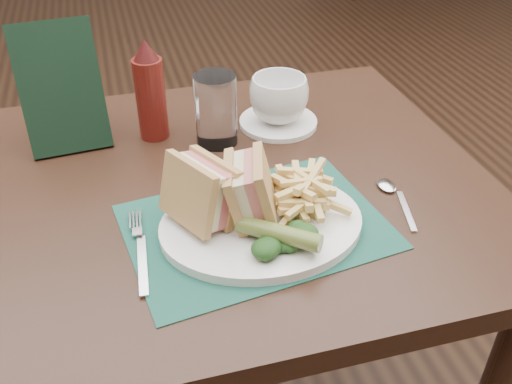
# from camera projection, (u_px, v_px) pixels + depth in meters

# --- Properties ---
(floor) EXTENTS (7.00, 7.00, 0.00)m
(floor) POSITION_uv_depth(u_px,v_px,m) (193.00, 293.00, 1.77)
(floor) COLOR black
(floor) RESTS_ON ground
(table_main) EXTENTS (0.90, 0.75, 0.75)m
(table_main) POSITION_uv_depth(u_px,v_px,m) (225.00, 333.00, 1.16)
(table_main) COLOR black
(table_main) RESTS_ON ground
(placemat) EXTENTS (0.41, 0.32, 0.00)m
(placemat) POSITION_uv_depth(u_px,v_px,m) (256.00, 226.00, 0.85)
(placemat) COLOR #16483B
(placemat) RESTS_ON table_main
(plate) EXTENTS (0.30, 0.24, 0.01)m
(plate) POSITION_uv_depth(u_px,v_px,m) (261.00, 224.00, 0.84)
(plate) COLOR white
(plate) RESTS_ON placemat
(sandwich_half_a) EXTENTS (0.12, 0.13, 0.10)m
(sandwich_half_a) POSITION_uv_depth(u_px,v_px,m) (188.00, 197.00, 0.79)
(sandwich_half_a) COLOR tan
(sandwich_half_a) RESTS_ON plate
(sandwich_half_b) EXTENTS (0.10, 0.11, 0.10)m
(sandwich_half_b) POSITION_uv_depth(u_px,v_px,m) (236.00, 189.00, 0.81)
(sandwich_half_b) COLOR tan
(sandwich_half_b) RESTS_ON plate
(kale_garnish) EXTENTS (0.11, 0.08, 0.03)m
(kale_garnish) POSITION_uv_depth(u_px,v_px,m) (281.00, 238.00, 0.78)
(kale_garnish) COLOR #153312
(kale_garnish) RESTS_ON plate
(pickle_spear) EXTENTS (0.11, 0.10, 0.03)m
(pickle_spear) POSITION_uv_depth(u_px,v_px,m) (279.00, 233.00, 0.77)
(pickle_spear) COLOR #506225
(pickle_spear) RESTS_ON plate
(fries_pile) EXTENTS (0.18, 0.20, 0.06)m
(fries_pile) POSITION_uv_depth(u_px,v_px,m) (304.00, 188.00, 0.85)
(fries_pile) COLOR #E4C372
(fries_pile) RESTS_ON plate
(fork) EXTENTS (0.05, 0.17, 0.01)m
(fork) POSITION_uv_depth(u_px,v_px,m) (140.00, 248.00, 0.79)
(fork) COLOR silver
(fork) RESTS_ON placemat
(spoon) EXTENTS (0.07, 0.15, 0.01)m
(spoon) POSITION_uv_depth(u_px,v_px,m) (399.00, 200.00, 0.89)
(spoon) COLOR silver
(spoon) RESTS_ON table_main
(saucer) EXTENTS (0.18, 0.18, 0.01)m
(saucer) POSITION_uv_depth(u_px,v_px,m) (278.00, 122.00, 1.10)
(saucer) COLOR white
(saucer) RESTS_ON table_main
(coffee_cup) EXTENTS (0.16, 0.16, 0.09)m
(coffee_cup) POSITION_uv_depth(u_px,v_px,m) (279.00, 99.00, 1.07)
(coffee_cup) COLOR white
(coffee_cup) RESTS_ON saucer
(drinking_glass) EXTENTS (0.09, 0.09, 0.13)m
(drinking_glass) POSITION_uv_depth(u_px,v_px,m) (216.00, 110.00, 1.01)
(drinking_glass) COLOR silver
(drinking_glass) RESTS_ON table_main
(ketchup_bottle) EXTENTS (0.06, 0.06, 0.19)m
(ketchup_bottle) POSITION_uv_depth(u_px,v_px,m) (150.00, 90.00, 1.01)
(ketchup_bottle) COLOR #51120D
(ketchup_bottle) RESTS_ON table_main
(check_presenter) EXTENTS (0.15, 0.10, 0.22)m
(check_presenter) POSITION_uv_depth(u_px,v_px,m) (61.00, 88.00, 0.98)
(check_presenter) COLOR black
(check_presenter) RESTS_ON table_main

